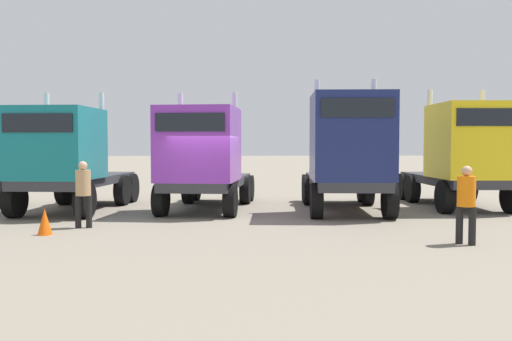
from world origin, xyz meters
TOP-DOWN VIEW (x-y plane):
  - ground at (0.00, 0.00)m, footprint 200.00×200.00m
  - semi_truck_teal at (-4.69, 1.37)m, footprint 3.30×6.34m
  - semi_truck_purple at (-0.22, 1.39)m, footprint 3.53×6.51m
  - semi_truck_navy at (4.46, 0.51)m, footprint 3.15×6.43m
  - semi_truck_yellow at (8.81, 1.51)m, footprint 2.82×5.94m
  - visitor_in_hivis at (5.81, -4.97)m, footprint 0.57×0.57m
  - visitor_with_camera at (-3.33, -1.89)m, footprint 0.46×0.45m
  - traffic_cone_near at (-4.01, -2.98)m, footprint 0.36×0.36m

SIDE VIEW (x-z plane):
  - ground at x=0.00m, z-range 0.00..0.00m
  - traffic_cone_near at x=-4.01m, z-range 0.00..0.66m
  - visitor_in_hivis at x=5.81m, z-range 0.14..1.91m
  - visitor_with_camera at x=-3.33m, z-range 0.15..1.94m
  - semi_truck_teal at x=-4.69m, z-range -0.18..3.81m
  - semi_truck_purple at x=-0.22m, z-range -0.20..3.83m
  - semi_truck_yellow at x=8.81m, z-range -0.18..4.04m
  - semi_truck_navy at x=4.46m, z-range -0.20..4.22m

